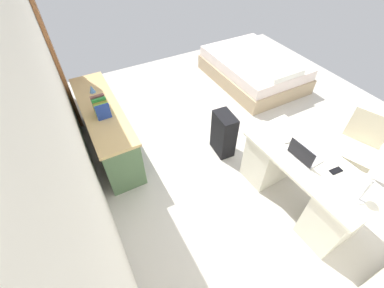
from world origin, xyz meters
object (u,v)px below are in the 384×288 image
at_px(desk, 301,181).
at_px(figurine_small, 92,89).
at_px(office_chair, 354,151).
at_px(suitcase_black, 224,134).
at_px(cell_phone_near_laptop, 336,171).
at_px(desk_lamp, 368,180).
at_px(computer_mouse, 287,141).
at_px(laptop, 304,155).
at_px(credenza, 107,128).
at_px(bed, 254,69).

bearing_deg(desk, figurine_small, 36.10).
height_order(office_chair, suitcase_black, office_chair).
xyz_separation_m(cell_phone_near_laptop, figurine_small, (2.59, 1.85, 0.06)).
height_order(desk_lamp, figurine_small, desk_lamp).
distance_m(office_chair, figurine_small, 3.55).
bearing_deg(computer_mouse, figurine_small, 37.75).
bearing_deg(office_chair, desk, 91.00).
height_order(desk, cell_phone_near_laptop, cell_phone_near_laptop).
relative_size(laptop, figurine_small, 2.90).
bearing_deg(figurine_small, desk, -143.90).
distance_m(laptop, figurine_small, 2.84).
bearing_deg(credenza, laptop, -138.61).
bearing_deg(desk, laptop, 31.45).
distance_m(credenza, desk_lamp, 3.11).
bearing_deg(bed, laptop, 150.93).
relative_size(cell_phone_near_laptop, desk_lamp, 0.39).
relative_size(bed, cell_phone_near_laptop, 14.02).
distance_m(office_chair, credenza, 3.29).
distance_m(desk, figurine_small, 2.96).
distance_m(desk, bed, 2.81).
bearing_deg(cell_phone_near_laptop, office_chair, -69.13).
relative_size(office_chair, desk_lamp, 2.72).
bearing_deg(figurine_small, suitcase_black, -130.94).
relative_size(office_chair, laptop, 2.95).
bearing_deg(desk, credenza, 41.03).
xyz_separation_m(bed, suitcase_black, (-1.35, 1.60, 0.08)).
height_order(cell_phone_near_laptop, desk_lamp, desk_lamp).
height_order(desk, laptop, laptop).
bearing_deg(suitcase_black, computer_mouse, -155.68).
bearing_deg(computer_mouse, suitcase_black, 17.77).
bearing_deg(bed, figurine_small, 92.27).
height_order(suitcase_black, laptop, laptop).
bearing_deg(suitcase_black, desk, -160.51).
bearing_deg(bed, suitcase_black, 130.08).
relative_size(credenza, laptop, 5.64).
xyz_separation_m(desk, credenza, (1.99, 1.73, -0.01)).
relative_size(bed, computer_mouse, 19.06).
xyz_separation_m(laptop, computer_mouse, (0.26, -0.03, -0.03)).
relative_size(credenza, cell_phone_near_laptop, 13.24).
height_order(bed, figurine_small, figurine_small).
xyz_separation_m(suitcase_black, desk_lamp, (-1.65, -0.34, 0.66)).
xyz_separation_m(office_chair, computer_mouse, (0.33, 0.93, 0.33)).
relative_size(office_chair, bed, 0.49).
height_order(suitcase_black, figurine_small, figurine_small).
xyz_separation_m(office_chair, figurine_small, (2.35, 2.64, 0.38)).
bearing_deg(credenza, bed, -80.49).
relative_size(suitcase_black, cell_phone_near_laptop, 4.81).
xyz_separation_m(computer_mouse, desk_lamp, (-0.85, -0.04, 0.24)).
relative_size(bed, desk_lamp, 5.53).
xyz_separation_m(cell_phone_near_laptop, desk_lamp, (-0.29, 0.10, 0.25)).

